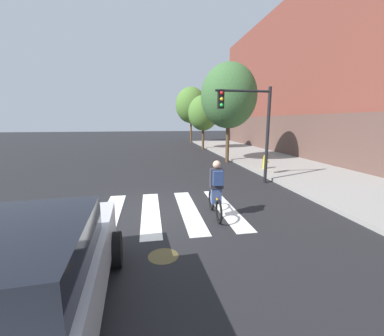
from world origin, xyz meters
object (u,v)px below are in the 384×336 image
manhole_cover (163,256)px  street_tree_near (229,96)px  fire_hydrant (265,162)px  street_tree_far (191,105)px  sedan_near (21,285)px  street_tree_mid (203,113)px  traffic_light_near (250,119)px  cyclist (216,190)px

manhole_cover → street_tree_near: street_tree_near is taller
manhole_cover → fire_hydrant: bearing=52.1°
fire_hydrant → street_tree_far: 19.63m
sedan_near → street_tree_mid: 21.82m
manhole_cover → street_tree_near: bearing=66.0°
sedan_near → street_tree_mid: street_tree_mid is taller
fire_hydrant → street_tree_mid: (-1.14, 10.96, 2.97)m
sedan_near → street_tree_near: bearing=62.3°
manhole_cover → sedan_near: bearing=-135.9°
street_tree_far → fire_hydrant: bearing=-87.2°
traffic_light_near → street_tree_near: street_tree_near is taller
fire_hydrant → street_tree_mid: 11.42m
street_tree_mid → street_tree_far: size_ratio=0.74×
sedan_near → cyclist: 4.95m
street_tree_far → traffic_light_near: bearing=-92.9°
cyclist → traffic_light_near: traffic_light_near is taller
manhole_cover → sedan_near: size_ratio=0.14×
street_tree_near → cyclist: bearing=-109.8°
traffic_light_near → sedan_near: bearing=-129.5°
street_tree_near → street_tree_far: size_ratio=0.92×
sedan_near → cyclist: (3.42, 3.57, 0.02)m
cyclist → street_tree_near: size_ratio=0.27×
manhole_cover → sedan_near: sedan_near is taller
cyclist → street_tree_near: street_tree_near is taller
manhole_cover → street_tree_mid: 19.78m
cyclist → fire_hydrant: size_ratio=2.19×
sedan_near → fire_hydrant: (7.91, 9.60, -0.29)m
manhole_cover → street_tree_mid: street_tree_mid is taller
cyclist → fire_hydrant: bearing=53.3°
manhole_cover → street_tree_far: size_ratio=0.09×
sedan_near → street_tree_far: (6.97, 28.75, 3.90)m
manhole_cover → cyclist: bearing=48.5°
cyclist → street_tree_near: 10.48m
sedan_near → cyclist: cyclist is taller
cyclist → fire_hydrant: 7.52m
sedan_near → street_tree_near: street_tree_near is taller
street_tree_near → street_tree_far: (0.21, 15.88, 0.37)m
manhole_cover → sedan_near: 2.63m
sedan_near → traffic_light_near: size_ratio=1.12×
cyclist → street_tree_far: bearing=82.0°
sedan_near → street_tree_near: size_ratio=0.73×
traffic_light_near → street_tree_mid: size_ratio=0.81×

